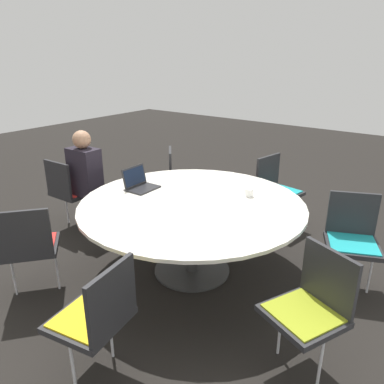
% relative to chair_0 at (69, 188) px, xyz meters
% --- Properties ---
extents(ground_plane, '(16.00, 16.00, 0.00)m').
position_rel_chair_0_xyz_m(ground_plane, '(-0.11, 1.72, -0.52)').
color(ground_plane, black).
extents(conference_table, '(2.06, 2.06, 0.72)m').
position_rel_chair_0_xyz_m(conference_table, '(-0.11, 1.72, 0.11)').
color(conference_table, '#333333').
rests_on(conference_table, ground_plane).
extents(chair_0, '(0.43, 0.45, 0.87)m').
position_rel_chair_0_xyz_m(chair_0, '(0.00, 0.00, 0.00)').
color(chair_0, '#262628').
rests_on(chair_0, ground_plane).
extents(chair_1, '(0.61, 0.60, 0.87)m').
position_rel_chair_0_xyz_m(chair_1, '(1.03, 0.87, 0.00)').
color(chair_1, '#262628').
rests_on(chair_1, ground_plane).
extents(chair_2, '(0.51, 0.49, 0.87)m').
position_rel_chair_0_xyz_m(chair_2, '(1.28, 2.03, 0.00)').
color(chair_2, '#262628').
rests_on(chair_2, ground_plane).
extents(chair_3, '(0.56, 0.57, 0.87)m').
position_rel_chair_0_xyz_m(chair_3, '(0.40, 3.04, 0.00)').
color(chair_3, '#262628').
rests_on(chair_3, ground_plane).
extents(chair_4, '(0.56, 0.57, 0.87)m').
position_rel_chair_0_xyz_m(chair_4, '(-0.74, 2.99, 0.00)').
color(chair_4, '#262628').
rests_on(chair_4, ground_plane).
extents(chair_5, '(0.51, 0.49, 0.87)m').
position_rel_chair_0_xyz_m(chair_5, '(-1.52, 1.91, 0.00)').
color(chair_5, '#262628').
rests_on(chair_5, ground_plane).
extents(chair_6, '(0.61, 0.60, 0.87)m').
position_rel_chair_0_xyz_m(chair_6, '(-1.15, 0.75, 0.00)').
color(chair_6, '#262628').
rests_on(chair_6, ground_plane).
extents(person_0, '(0.27, 0.37, 1.22)m').
position_rel_chair_0_xyz_m(person_0, '(-0.09, 0.24, 0.19)').
color(person_0, '#231E28').
rests_on(person_0, ground_plane).
extents(laptop, '(0.31, 0.26, 0.21)m').
position_rel_chair_0_xyz_m(laptop, '(-0.09, 1.07, 0.26)').
color(laptop, '#232326').
rests_on(laptop, conference_table).
extents(coffee_cup, '(0.08, 0.08, 0.08)m').
position_rel_chair_0_xyz_m(coffee_cup, '(-0.56, 2.06, 0.24)').
color(coffee_cup, white).
rests_on(coffee_cup, conference_table).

